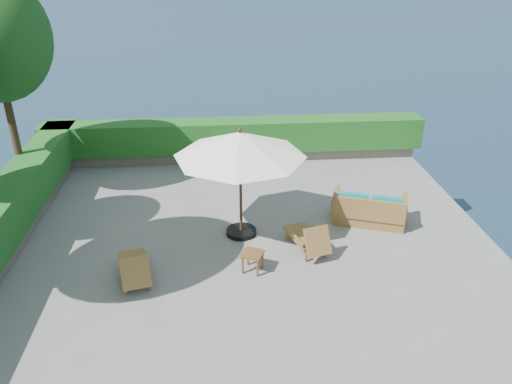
{
  "coord_description": "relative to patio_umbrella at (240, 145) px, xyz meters",
  "views": [
    {
      "loc": [
        -0.59,
        -9.95,
        6.4
      ],
      "look_at": [
        0.3,
        0.8,
        1.1
      ],
      "focal_mm": 35.0,
      "sensor_mm": 36.0,
      "label": 1
    }
  ],
  "objects": [
    {
      "name": "planter_wall_far",
      "position": [
        0.07,
        4.89,
        -2.16
      ],
      "size": [
        12.0,
        0.6,
        0.36
      ],
      "primitive_type": "cube",
      "color": "slate",
      "rests_on": "ground"
    },
    {
      "name": "hedge_far",
      "position": [
        0.07,
        4.89,
        -1.49
      ],
      "size": [
        12.4,
        0.9,
        1.0
      ],
      "primitive_type": "cube",
      "color": "#164D16",
      "rests_on": "planter_wall_far"
    },
    {
      "name": "foundation",
      "position": [
        0.07,
        -0.71,
        -3.89
      ],
      "size": [
        12.0,
        12.0,
        3.0
      ],
      "primitive_type": "cube",
      "color": "#5A5147",
      "rests_on": "ocean"
    },
    {
      "name": "patio_umbrella",
      "position": [
        0.0,
        0.0,
        0.0
      ],
      "size": [
        3.45,
        3.45,
        2.77
      ],
      "rotation": [
        0.0,
        0.0,
        -0.12
      ],
      "color": "black",
      "rests_on": "ground"
    },
    {
      "name": "ocean",
      "position": [
        0.07,
        -0.71,
        -5.34
      ],
      "size": [
        600.0,
        600.0,
        0.0
      ],
      "primitive_type": "plane",
      "color": "#153243",
      "rests_on": "ground"
    },
    {
      "name": "lounge_right",
      "position": [
        1.52,
        -0.89,
        -2.0
      ],
      "size": [
        0.95,
        1.53,
        0.82
      ],
      "rotation": [
        0.0,
        0.0,
        0.28
      ],
      "color": "olive",
      "rests_on": "ground"
    },
    {
      "name": "lounge_left",
      "position": [
        -2.35,
        -1.77,
        -2.0
      ],
      "size": [
        0.89,
        1.52,
        0.82
      ],
      "rotation": [
        0.0,
        0.0,
        0.23
      ],
      "color": "olive",
      "rests_on": "ground"
    },
    {
      "name": "ground",
      "position": [
        0.07,
        -0.71,
        -2.34
      ],
      "size": [
        12.0,
        12.0,
        0.0
      ],
      "primitive_type": "plane",
      "color": "gray",
      "rests_on": "ground"
    },
    {
      "name": "wicker_loveseat",
      "position": [
        3.29,
        0.32,
        -1.99
      ],
      "size": [
        2.04,
        1.5,
        0.9
      ],
      "rotation": [
        0.0,
        0.0,
        -0.34
      ],
      "color": "olive",
      "rests_on": "ground"
    },
    {
      "name": "side_table",
      "position": [
        0.16,
        -1.59,
        -1.96
      ],
      "size": [
        0.57,
        0.57,
        0.46
      ],
      "rotation": [
        0.0,
        0.0,
        -0.42
      ],
      "color": "brown",
      "rests_on": "ground"
    }
  ]
}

